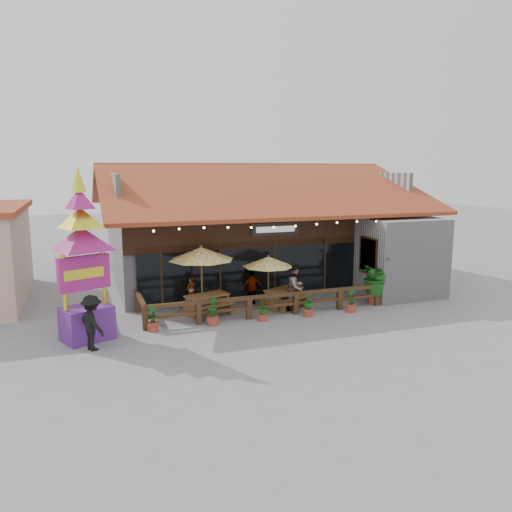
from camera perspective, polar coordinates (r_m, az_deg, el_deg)
name	(u,v)px	position (r m, az deg, el deg)	size (l,w,h in m)	color
ground	(302,309)	(21.05, 5.24, -6.11)	(100.00, 100.00, 0.00)	gray
restaurant_building	(255,237)	(26.70, -0.13, 2.21)	(15.50, 14.73, 6.09)	#A8A7AC
patio_railing	(253,302)	(19.83, -0.35, -5.24)	(10.00, 2.60, 0.92)	#4C2E1B
umbrella_left	(201,254)	(20.02, -6.27, 0.24)	(2.65, 2.65, 2.81)	brown
umbrella_right	(268,262)	(20.68, 1.43, -0.67)	(2.72, 2.72, 2.29)	brown
picnic_table_left	(207,301)	(20.24, -5.61, -5.14)	(2.08, 1.93, 0.83)	brown
picnic_table_right	(284,295)	(21.21, 3.18, -4.42)	(2.14, 2.03, 0.81)	brown
thai_sign_tower	(82,243)	(17.58, -19.25, 1.39)	(3.08, 3.08, 6.37)	#5A2381
tropical_plant	(375,277)	(22.16, 13.46, -2.36)	(1.97, 1.91, 2.07)	#953928
diner_a	(191,293)	(20.84, -7.40, -4.22)	(0.54, 0.35, 1.47)	#321D10
diner_b	(296,287)	(20.82, 4.60, -3.55)	(0.93, 0.73, 1.92)	#321D10
diner_c	(252,288)	(21.56, -0.44, -3.63)	(0.87, 0.36, 1.49)	#321D10
pedestrian	(92,323)	(17.07, -18.22, -7.26)	(1.18, 0.68, 1.82)	black
planter_a	(153,320)	(18.56, -11.71, -7.17)	(0.41, 0.40, 0.98)	#953928
planter_b	(213,312)	(18.89, -4.99, -6.45)	(0.44, 0.46, 1.08)	#953928
planter_c	(263,309)	(19.34, 0.75, -6.06)	(0.68, 0.67, 0.84)	#953928
planter_d	(308,305)	(20.00, 5.98, -5.59)	(0.51, 0.51, 0.98)	#953928
planter_e	(351,302)	(20.87, 10.82, -5.22)	(0.40, 0.42, 0.98)	#953928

